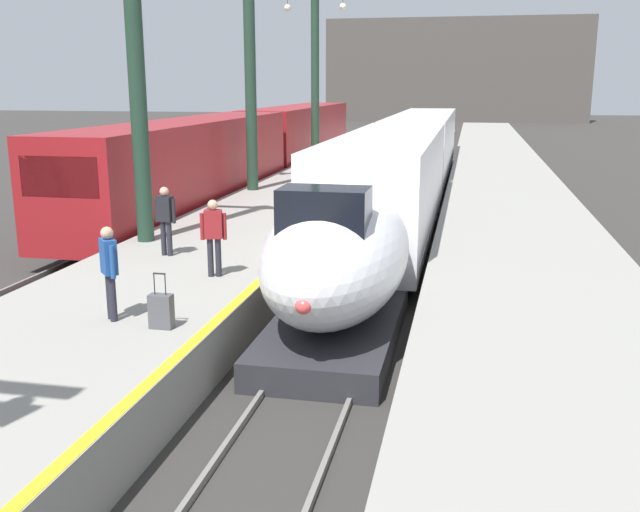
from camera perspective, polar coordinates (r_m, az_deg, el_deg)
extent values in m
cube|color=gray|center=(27.43, -2.22, 3.82)|extent=(4.80, 110.00, 1.05)
cube|color=gray|center=(26.68, 14.94, 3.09)|extent=(4.80, 110.00, 1.05)
cube|color=yellow|center=(26.89, 2.50, 4.76)|extent=(0.20, 107.80, 0.01)
cube|color=slate|center=(29.60, 5.30, 3.57)|extent=(0.08, 110.00, 0.12)
cube|color=slate|center=(29.48, 8.20, 3.45)|extent=(0.08, 110.00, 0.12)
cube|color=slate|center=(31.54, -9.52, 4.06)|extent=(0.08, 110.00, 0.12)
cube|color=slate|center=(31.03, -6.93, 3.99)|extent=(0.08, 110.00, 0.12)
ellipsoid|color=silver|center=(14.43, 1.48, 0.26)|extent=(2.78, 6.44, 2.56)
cube|color=#28282D|center=(14.57, 1.22, -6.00)|extent=(2.46, 5.48, 0.55)
cube|color=black|center=(12.82, 0.35, 3.46)|extent=(1.59, 1.00, 0.90)
sphere|color=#F24C4C|center=(11.50, -1.33, -3.99)|extent=(0.28, 0.28, 0.28)
cube|color=silver|center=(23.10, 5.48, 5.83)|extent=(2.90, 14.00, 3.05)
cube|color=black|center=(23.23, 2.00, 7.29)|extent=(0.04, 11.90, 0.80)
cube|color=black|center=(22.92, 9.07, 7.05)|extent=(0.04, 11.90, 0.80)
cube|color=silver|center=(23.30, 5.41, 2.72)|extent=(2.92, 13.30, 0.24)
cube|color=black|center=(19.08, 3.85, -1.28)|extent=(2.03, 2.20, 0.56)
cube|color=black|center=(27.78, 6.43, 3.35)|extent=(2.03, 2.20, 0.56)
cube|color=silver|center=(39.56, 8.21, 8.93)|extent=(2.90, 18.00, 3.05)
cube|color=black|center=(39.63, 6.16, 9.80)|extent=(0.04, 15.84, 0.80)
cube|color=black|center=(39.45, 10.32, 9.64)|extent=(0.04, 15.84, 0.80)
cube|color=black|center=(33.68, 7.42, 5.10)|extent=(2.03, 2.20, 0.56)
cube|color=black|center=(45.80, 8.64, 7.27)|extent=(2.03, 2.20, 0.56)
cube|color=maroon|center=(28.28, -10.40, 7.22)|extent=(2.85, 18.00, 3.30)
cube|color=black|center=(20.25, -20.00, 5.93)|extent=(2.28, 0.08, 1.10)
cube|color=black|center=(28.79, -13.04, 8.21)|extent=(0.04, 15.30, 0.90)
cube|color=black|center=(27.74, -7.74, 8.24)|extent=(0.04, 15.30, 0.90)
cube|color=black|center=(23.41, -15.46, 0.98)|extent=(2.00, 2.00, 0.52)
cube|color=black|center=(33.88, -6.62, 5.14)|extent=(2.00, 2.00, 0.52)
cube|color=maroon|center=(45.99, -1.61, 9.78)|extent=(2.85, 18.00, 3.30)
cylinder|color=#1E3828|center=(19.37, -14.52, 15.98)|extent=(0.44, 0.44, 10.13)
cylinder|color=#1E3828|center=(28.47, -5.59, 15.07)|extent=(0.44, 0.44, 9.79)
cylinder|color=#1E3828|center=(39.92, -0.39, 14.10)|extent=(0.44, 0.44, 9.00)
cylinder|color=#1E3828|center=(40.49, -2.61, 19.61)|extent=(0.03, 0.03, 0.60)
sphere|color=#EFEACC|center=(40.45, -2.60, 19.12)|extent=(0.36, 0.36, 0.36)
cylinder|color=#1E3828|center=(39.86, 1.84, 19.72)|extent=(0.03, 0.03, 0.60)
sphere|color=#EFEACC|center=(39.83, 1.83, 19.22)|extent=(0.36, 0.36, 0.36)
cylinder|color=#23232D|center=(13.30, -16.36, -3.04)|extent=(0.13, 0.13, 0.85)
cylinder|color=#23232D|center=(13.14, -16.17, -3.23)|extent=(0.13, 0.13, 0.85)
cube|color=#1E478C|center=(13.03, -16.47, -0.04)|extent=(0.42, 0.43, 0.62)
cylinder|color=#1E478C|center=(13.27, -16.72, -0.04)|extent=(0.09, 0.09, 0.58)
cylinder|color=#1E478C|center=(12.82, -16.18, -0.47)|extent=(0.09, 0.09, 0.58)
sphere|color=tan|center=(12.95, -16.60, 1.77)|extent=(0.22, 0.22, 0.22)
cylinder|color=#23232D|center=(15.74, -8.70, -0.11)|extent=(0.13, 0.13, 0.85)
cylinder|color=#23232D|center=(15.72, -8.09, -0.10)|extent=(0.13, 0.13, 0.85)
cube|color=maroon|center=(15.57, -8.49, 2.52)|extent=(0.42, 0.31, 0.62)
cylinder|color=maroon|center=(15.61, -9.36, 2.33)|extent=(0.09, 0.09, 0.58)
cylinder|color=maroon|center=(15.56, -7.60, 2.36)|extent=(0.09, 0.09, 0.58)
sphere|color=tan|center=(15.50, -8.54, 4.05)|extent=(0.22, 0.22, 0.22)
cylinder|color=#23232D|center=(17.92, -12.34, 1.40)|extent=(0.13, 0.13, 0.85)
cylinder|color=#23232D|center=(17.83, -11.88, 1.36)|extent=(0.13, 0.13, 0.85)
cube|color=black|center=(17.74, -12.23, 3.70)|extent=(0.41, 0.28, 0.62)
cylinder|color=black|center=(17.88, -12.86, 3.58)|extent=(0.09, 0.09, 0.58)
cylinder|color=black|center=(17.61, -11.57, 3.50)|extent=(0.09, 0.09, 0.58)
sphere|color=tan|center=(17.67, -12.30, 5.04)|extent=(0.22, 0.22, 0.22)
cube|color=#4C4C51|center=(12.60, -12.51, -4.32)|extent=(0.40, 0.22, 0.60)
cylinder|color=#262628|center=(12.50, -13.04, -2.19)|extent=(0.02, 0.02, 0.36)
cylinder|color=#262628|center=(12.42, -12.21, -2.25)|extent=(0.02, 0.02, 0.36)
cube|color=#262628|center=(12.41, -12.67, -1.38)|extent=(0.22, 0.03, 0.02)
cube|color=#4C4742|center=(103.53, 10.71, 14.31)|extent=(36.00, 2.00, 14.00)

